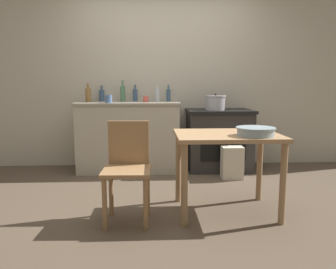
{
  "coord_description": "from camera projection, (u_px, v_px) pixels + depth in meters",
  "views": [
    {
      "loc": [
        -0.19,
        -3.2,
        1.17
      ],
      "look_at": [
        0.0,
        0.46,
        0.61
      ],
      "focal_mm": 35.0,
      "sensor_mm": 36.0,
      "label": 1
    }
  ],
  "objects": [
    {
      "name": "flour_sack",
      "position": [
        232.0,
        163.0,
        4.1
      ],
      "size": [
        0.26,
        0.18,
        0.41
      ],
      "primitive_type": "cube",
      "color": "beige",
      "rests_on": "ground_plane"
    },
    {
      "name": "cup_right",
      "position": [
        109.0,
        99.0,
        4.18
      ],
      "size": [
        0.09,
        0.09,
        0.1
      ],
      "primitive_type": "cylinder",
      "color": "#4C6B99",
      "rests_on": "counter_cabinet"
    },
    {
      "name": "work_table",
      "position": [
        227.0,
        147.0,
        2.96
      ],
      "size": [
        0.92,
        0.69,
        0.74
      ],
      "color": "#A87F56",
      "rests_on": "ground_plane"
    },
    {
      "name": "wall_back",
      "position": [
        164.0,
        77.0,
        4.72
      ],
      "size": [
        8.0,
        0.07,
        2.55
      ],
      "color": "beige",
      "rests_on": "ground_plane"
    },
    {
      "name": "counter_cabinet",
      "position": [
        129.0,
        136.0,
        4.49
      ],
      "size": [
        1.38,
        0.62,
        0.94
      ],
      "color": "#B2A893",
      "rests_on": "ground_plane"
    },
    {
      "name": "ground_plane",
      "position": [
        170.0,
        200.0,
        3.35
      ],
      "size": [
        14.0,
        14.0,
        0.0
      ],
      "primitive_type": "plane",
      "color": "brown"
    },
    {
      "name": "bottle_mid_left",
      "position": [
        123.0,
        93.0,
        4.55
      ],
      "size": [
        0.07,
        0.07,
        0.29
      ],
      "color": "#517F5B",
      "rests_on": "counter_cabinet"
    },
    {
      "name": "cup_mid_right",
      "position": [
        146.0,
        99.0,
        4.34
      ],
      "size": [
        0.07,
        0.07,
        0.09
      ],
      "primitive_type": "cylinder",
      "color": "#B74C42",
      "rests_on": "counter_cabinet"
    },
    {
      "name": "bottle_center_left",
      "position": [
        102.0,
        95.0,
        4.6
      ],
      "size": [
        0.08,
        0.08,
        0.22
      ],
      "color": "#3D5675",
      "rests_on": "counter_cabinet"
    },
    {
      "name": "mixing_bowl_large",
      "position": [
        256.0,
        131.0,
        2.79
      ],
      "size": [
        0.33,
        0.33,
        0.07
      ],
      "color": "#93A8B2",
      "rests_on": "work_table"
    },
    {
      "name": "stock_pot",
      "position": [
        215.0,
        103.0,
        4.39
      ],
      "size": [
        0.27,
        0.27,
        0.22
      ],
      "color": "#A8A8AD",
      "rests_on": "stove"
    },
    {
      "name": "chair",
      "position": [
        128.0,
        167.0,
        2.82
      ],
      "size": [
        0.41,
        0.41,
        0.85
      ],
      "rotation": [
        0.0,
        0.0,
        -0.04
      ],
      "color": "#997047",
      "rests_on": "ground_plane"
    },
    {
      "name": "stove",
      "position": [
        219.0,
        139.0,
        4.55
      ],
      "size": [
        0.89,
        0.65,
        0.83
      ],
      "color": "#2D2B28",
      "rests_on": "ground_plane"
    },
    {
      "name": "bottle_left",
      "position": [
        88.0,
        95.0,
        4.44
      ],
      "size": [
        0.08,
        0.08,
        0.25
      ],
      "color": "olive",
      "rests_on": "counter_cabinet"
    },
    {
      "name": "bottle_center_right",
      "position": [
        135.0,
        95.0,
        4.6
      ],
      "size": [
        0.06,
        0.06,
        0.23
      ],
      "color": "#3D5675",
      "rests_on": "counter_cabinet"
    },
    {
      "name": "bottle_center",
      "position": [
        168.0,
        95.0,
        4.61
      ],
      "size": [
        0.06,
        0.06,
        0.23
      ],
      "color": "#3D5675",
      "rests_on": "counter_cabinet"
    },
    {
      "name": "bottle_far_left",
      "position": [
        157.0,
        95.0,
        4.56
      ],
      "size": [
        0.06,
        0.06,
        0.23
      ],
      "color": "silver",
      "rests_on": "counter_cabinet"
    }
  ]
}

